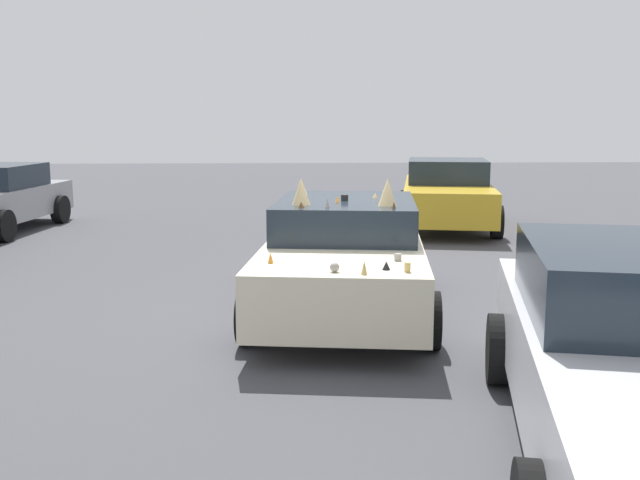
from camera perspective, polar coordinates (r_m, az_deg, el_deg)
The scene contains 3 objects.
ground_plane at distance 8.84m, azimuth 1.95°, elevation -5.75°, with size 60.00×60.00×0.00m, color #47474C.
art_car_decorated at distance 8.75m, azimuth 2.00°, elevation -1.21°, with size 4.55×2.47×1.67m.
parked_sedan_behind_right at distance 15.88m, azimuth 10.07°, elevation 3.65°, with size 4.85×2.67×1.46m.
Camera 1 is at (-8.49, 0.67, 2.34)m, focal length 40.23 mm.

